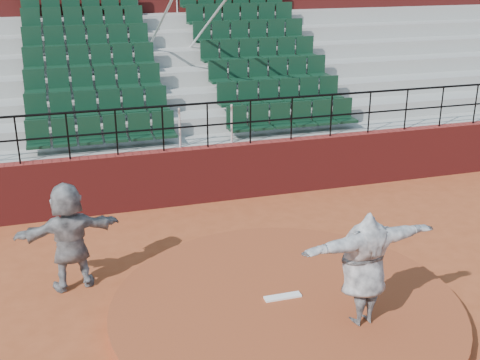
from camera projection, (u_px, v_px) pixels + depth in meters
name	position (u px, v px, depth m)	size (l,w,h in m)	color
ground	(286.00, 316.00, 9.49)	(90.00, 90.00, 0.00)	#9D4623
pitchers_mound	(286.00, 309.00, 9.45)	(5.50, 5.50, 0.25)	brown
pitching_rubber	(283.00, 297.00, 9.53)	(0.60, 0.15, 0.03)	white
boundary_wall	(208.00, 174.00, 13.74)	(24.00, 0.30, 1.30)	maroon
wall_railing	(207.00, 115.00, 13.26)	(24.04, 0.05, 1.03)	black
seating_deck	(176.00, 104.00, 16.73)	(24.00, 5.97, 4.63)	#989893
press_box_facade	(150.00, 14.00, 19.54)	(24.00, 3.00, 7.10)	maroon
pitcher	(364.00, 268.00, 8.63)	(2.16, 0.59, 1.76)	black
fielder	(69.00, 236.00, 10.03)	(1.75, 0.56, 1.89)	black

